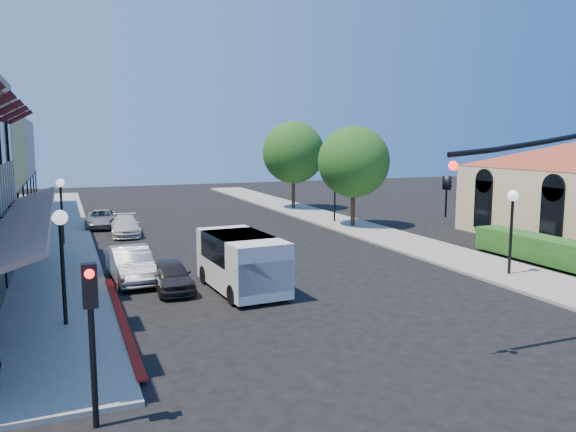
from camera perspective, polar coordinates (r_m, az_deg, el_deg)
name	(u,v)px	position (r m, az deg, el deg)	size (l,w,h in m)	color
ground	(475,391)	(13.87, 18.44, -16.51)	(120.00, 120.00, 0.00)	black
sidewalk_left	(59,231)	(36.95, -22.25, -1.41)	(3.50, 50.00, 0.12)	gray
sidewalk_right	(319,216)	(40.72, 3.16, -0.02)	(3.50, 50.00, 0.12)	gray
curb_red_strip	(121,321)	(18.47, -16.57, -10.23)	(0.25, 10.00, 0.06)	maroon
hedge	(548,265)	(27.88, 24.90, -4.53)	(1.40, 8.00, 1.10)	#1E4E16
street_tree_a	(354,162)	(35.93, 6.68, 5.51)	(4.56, 4.56, 6.48)	black
street_tree_b	(293,153)	(44.95, 0.55, 6.47)	(4.94, 4.94, 7.02)	black
secondary_signal	(91,315)	(11.43, -19.38, -9.44)	(0.28, 0.42, 3.32)	black
lamppost_left_near	(61,238)	(17.76, -22.05, -2.10)	(0.44, 0.44, 3.57)	black
lamppost_left_far	(61,195)	(31.66, -22.07, 2.03)	(0.44, 0.44, 3.57)	black
lamppost_right_near	(512,211)	(24.50, 21.82, 0.50)	(0.44, 0.44, 3.57)	black
lamppost_right_far	(335,182)	(37.64, 4.79, 3.42)	(0.44, 0.44, 3.57)	black
white_van	(242,259)	(20.88, -4.69, -4.38)	(2.34, 4.86, 2.10)	silver
parked_car_a	(171,276)	(21.46, -11.79, -5.96)	(1.34, 3.34, 1.14)	black
parked_car_b	(131,264)	(23.18, -15.65, -4.76)	(1.45, 4.15, 1.37)	#ABAEB1
parked_car_c	(126,226)	(34.18, -16.17, -0.97)	(1.60, 3.94, 1.14)	silver
parked_car_d	(102,219)	(37.73, -18.42, -0.26)	(1.89, 4.10, 1.14)	gray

